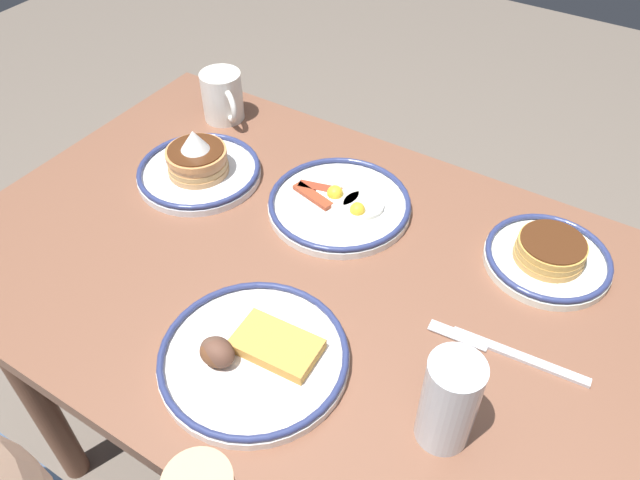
% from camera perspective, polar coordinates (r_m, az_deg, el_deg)
% --- Properties ---
extents(dining_table, '(1.34, 0.77, 0.75)m').
position_cam_1_polar(dining_table, '(1.08, 2.27, -7.90)').
color(dining_table, brown).
rests_on(dining_table, ground_plane).
extents(plate_near_main, '(0.24, 0.24, 0.11)m').
position_cam_1_polar(plate_near_main, '(1.21, -11.14, 6.65)').
color(plate_near_main, white).
rests_on(plate_near_main, dining_table).
extents(plate_center_pancakes, '(0.21, 0.21, 0.05)m').
position_cam_1_polar(plate_center_pancakes, '(1.08, 20.28, -1.38)').
color(plate_center_pancakes, white).
rests_on(plate_center_pancakes, dining_table).
extents(plate_far_companion, '(0.26, 0.26, 0.04)m').
position_cam_1_polar(plate_far_companion, '(1.12, 1.83, 3.36)').
color(plate_far_companion, white).
rests_on(plate_far_companion, dining_table).
extents(plate_far_side, '(0.27, 0.27, 0.05)m').
position_cam_1_polar(plate_far_side, '(0.90, -6.37, -10.51)').
color(plate_far_side, white).
rests_on(plate_far_side, dining_table).
extents(coffee_mug, '(0.11, 0.09, 0.10)m').
position_cam_1_polar(coffee_mug, '(1.35, -8.95, 12.95)').
color(coffee_mug, white).
rests_on(coffee_mug, dining_table).
extents(drinking_glass, '(0.07, 0.07, 0.15)m').
position_cam_1_polar(drinking_glass, '(0.80, 11.72, -14.64)').
color(drinking_glass, silver).
rests_on(drinking_glass, dining_table).
extents(butter_knife, '(0.23, 0.04, 0.01)m').
position_cam_1_polar(butter_knife, '(0.95, 16.82, -9.79)').
color(butter_knife, silver).
rests_on(butter_knife, dining_table).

